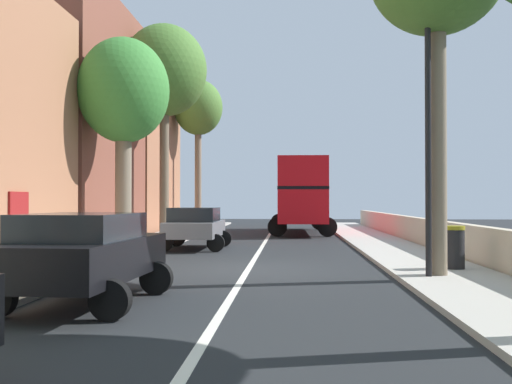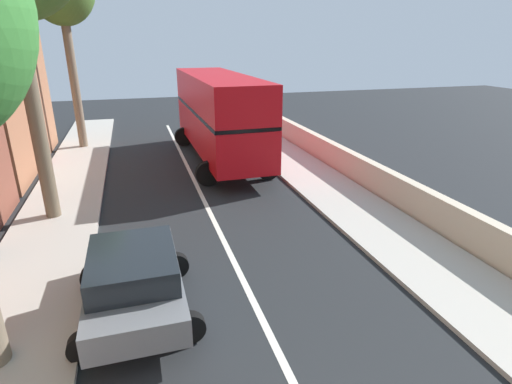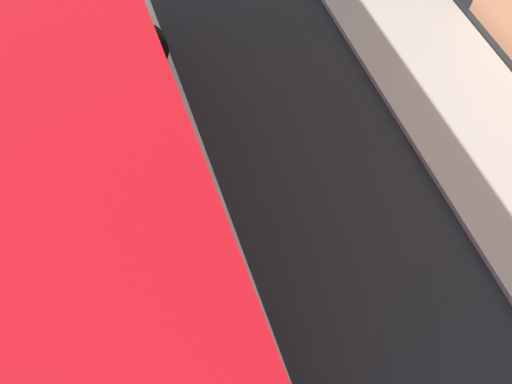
{
  "view_description": "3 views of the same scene",
  "coord_description": "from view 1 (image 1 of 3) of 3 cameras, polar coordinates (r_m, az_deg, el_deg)",
  "views": [
    {
      "loc": [
        1.14,
        -15.71,
        1.86
      ],
      "look_at": [
        -0.15,
        5.74,
        2.17
      ],
      "focal_mm": 40.48,
      "sensor_mm": 36.0,
      "label": 1
    },
    {
      "loc": [
        -2.18,
        -1.63,
        5.57
      ],
      "look_at": [
        0.23,
        6.39,
        2.43
      ],
      "focal_mm": 28.66,
      "sensor_mm": 36.0,
      "label": 2
    },
    {
      "loc": [
        0.79,
        21.39,
        7.37
      ],
      "look_at": [
        -0.47,
        17.82,
        0.86
      ],
      "focal_mm": 35.26,
      "sensor_mm": 36.0,
      "label": 3
    }
  ],
  "objects": [
    {
      "name": "street_tree_left_2",
      "position": [
        38.54,
        -5.73,
        8.11
      ],
      "size": [
        3.21,
        3.21,
        9.7
      ],
      "color": "#7A6B56",
      "rests_on": "sidewalk_left"
    },
    {
      "name": "lamppost_right",
      "position": [
        13.93,
        16.64,
        7.25
      ],
      "size": [
        0.32,
        0.32,
        6.31
      ],
      "color": "black",
      "rests_on": "sidewalk_right"
    },
    {
      "name": "double_decker_bus",
      "position": [
        33.16,
        4.4,
        0.02
      ],
      "size": [
        3.64,
        10.27,
        4.06
      ],
      "color": "red",
      "rests_on": "ground"
    },
    {
      "name": "street_tree_left_4",
      "position": [
        22.3,
        -12.95,
        9.45
      ],
      "size": [
        3.38,
        3.38,
        7.8
      ],
      "color": "#7A6B56",
      "rests_on": "sidewalk_left"
    },
    {
      "name": "litter_bin_right",
      "position": [
        15.58,
        18.98,
        -5.16
      ],
      "size": [
        0.55,
        0.55,
        1.09
      ],
      "color": "black",
      "rests_on": "sidewalk_right"
    },
    {
      "name": "road_centre_line",
      "position": [
        15.86,
        -0.72,
        -7.55
      ],
      "size": [
        0.16,
        54.0,
        0.01
      ],
      "primitive_type": "cube",
      "color": "silver",
      "rests_on": "ground"
    },
    {
      "name": "parked_car_black_left_1",
      "position": [
        10.68,
        -16.61,
        -5.74
      ],
      "size": [
        2.63,
        4.16,
        1.63
      ],
      "color": "black",
      "rests_on": "ground"
    },
    {
      "name": "street_tree_left_0",
      "position": [
        29.19,
        -9.03,
        11.63
      ],
      "size": [
        4.15,
        4.15,
        10.37
      ],
      "color": "brown",
      "rests_on": "sidewalk_left"
    },
    {
      "name": "sidewalk_left",
      "position": [
        16.93,
        -17.63,
        -6.89
      ],
      "size": [
        2.6,
        60.0,
        0.12
      ],
      "primitive_type": "cube",
      "color": "#B2ADA3",
      "rests_on": "ground"
    },
    {
      "name": "parked_car_grey_left_2",
      "position": [
        22.16,
        -6.04,
        -3.28
      ],
      "size": [
        2.54,
        3.93,
        1.59
      ],
      "color": "slate",
      "rests_on": "ground"
    },
    {
      "name": "ground_plane",
      "position": [
        15.86,
        -0.72,
        -7.56
      ],
      "size": [
        84.0,
        84.0,
        0.0
      ],
      "primitive_type": "plane",
      "color": "black"
    },
    {
      "name": "sidewalk_right",
      "position": [
        16.25,
        16.92,
        -7.15
      ],
      "size": [
        2.6,
        60.0,
        0.12
      ],
      "primitive_type": "cube",
      "color": "#B2ADA3",
      "rests_on": "ground"
    },
    {
      "name": "boundary_wall_right",
      "position": [
        16.63,
        22.13,
        -5.21
      ],
      "size": [
        0.36,
        54.0,
        1.14
      ],
      "primitive_type": "cube",
      "color": "beige",
      "rests_on": "ground"
    }
  ]
}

